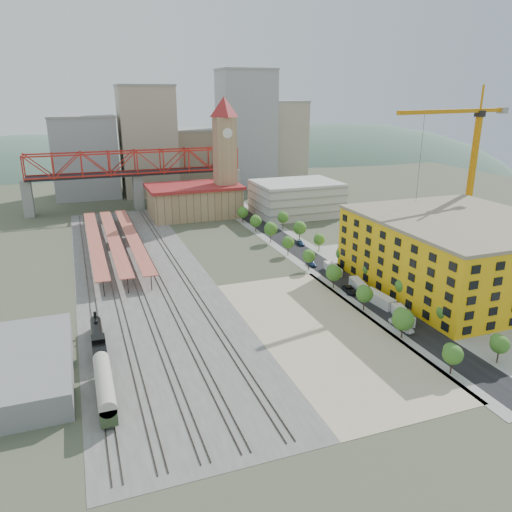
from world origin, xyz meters
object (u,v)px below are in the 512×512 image
object	(u,v)px
site_trailer_d	(333,269)
car_0	(396,322)
locomotive	(98,339)
tower_crane	(468,152)
site_trailer_b	(379,299)
construction_building	(460,253)
coach	(105,387)
site_trailer_a	(403,315)
site_trailer_c	(359,286)
clock_tower	(225,146)

from	to	relation	value
site_trailer_d	car_0	world-z (taller)	site_trailer_d
locomotive	tower_crane	bearing A→B (deg)	13.79
car_0	site_trailer_b	bearing A→B (deg)	69.05
construction_building	site_trailer_d	size ratio (longest dim) A/B	5.85
construction_building	locomotive	xyz separation A→B (m)	(-92.00, -2.18, -7.55)
coach	site_trailer_a	bearing A→B (deg)	8.17
construction_building	coach	size ratio (longest dim) A/B	3.04
tower_crane	site_trailer_c	bearing A→B (deg)	-157.85
site_trailer_b	car_0	world-z (taller)	site_trailer_b
site_trailer_c	site_trailer_d	bearing A→B (deg)	100.30
clock_tower	site_trailer_a	xyz separation A→B (m)	(8.00, -112.69, -27.50)
site_trailer_a	site_trailer_b	distance (m)	9.61
tower_crane	site_trailer_d	size ratio (longest dim) A/B	5.98
locomotive	construction_building	bearing A→B (deg)	1.36
tower_crane	site_trailer_d	bearing A→B (deg)	-173.62
site_trailer_c	site_trailer_d	size ratio (longest dim) A/B	1.05
clock_tower	construction_building	xyz separation A→B (m)	(34.00, -99.99, -19.29)
locomotive	site_trailer_c	xyz separation A→B (m)	(66.00, 8.35, -0.62)
clock_tower	coach	size ratio (longest dim) A/B	3.13
coach	site_trailer_b	world-z (taller)	coach
site_trailer_a	site_trailer_b	bearing A→B (deg)	103.27
locomotive	site_trailer_a	distance (m)	66.84
construction_building	locomotive	distance (m)	92.33
construction_building	locomotive	bearing A→B (deg)	-178.64
coach	site_trailer_c	xyz separation A→B (m)	(66.00, 28.35, -1.54)
clock_tower	site_trailer_b	xyz separation A→B (m)	(8.00, -103.09, -27.36)
site_trailer_a	locomotive	bearing A→B (deg)	-175.79
construction_building	car_0	bearing A→B (deg)	-153.60
clock_tower	site_trailer_d	size ratio (longest dim) A/B	6.02
construction_building	site_trailer_c	xyz separation A→B (m)	(-26.00, 6.17, -8.17)
tower_crane	car_0	xyz separation A→B (m)	(-51.47, -40.30, -31.26)
construction_building	car_0	xyz separation A→B (m)	(-29.00, -14.39, -8.76)
clock_tower	locomotive	xyz separation A→B (m)	(-58.00, -102.17, -26.84)
coach	site_trailer_d	xyz separation A→B (m)	(66.00, 42.66, -1.59)
tower_crane	locomotive	bearing A→B (deg)	-166.21
tower_crane	site_trailer_b	distance (m)	64.22
site_trailer_b	construction_building	bearing A→B (deg)	1.77
clock_tower	car_0	xyz separation A→B (m)	(5.00, -114.39, -28.05)
car_0	site_trailer_a	bearing A→B (deg)	23.36
locomotive	site_trailer_b	distance (m)	66.01
construction_building	site_trailer_b	world-z (taller)	construction_building
tower_crane	site_trailer_c	size ratio (longest dim) A/B	5.72
tower_crane	construction_building	bearing A→B (deg)	-130.94
locomotive	clock_tower	bearing A→B (deg)	60.42
clock_tower	site_trailer_a	distance (m)	116.28
site_trailer_d	tower_crane	bearing A→B (deg)	12.10
construction_building	site_trailer_d	xyz separation A→B (m)	(-26.00, 20.49, -8.23)
construction_building	site_trailer_c	size ratio (longest dim) A/B	5.60
locomotive	site_trailer_b	bearing A→B (deg)	-0.79
coach	tower_crane	bearing A→B (deg)	22.78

